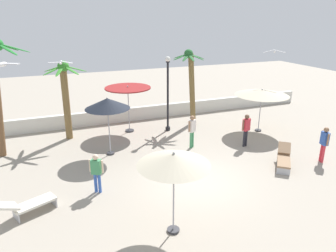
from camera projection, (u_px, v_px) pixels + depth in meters
ground_plane at (194, 180)px, 13.03m from camera, size 56.00×56.00×0.00m
boundary_wall at (137, 113)px, 20.42m from camera, size 25.20×0.30×0.86m
patio_umbrella_0 at (107, 104)px, 14.63m from camera, size 2.13×2.13×2.88m
patio_umbrella_1 at (174, 160)px, 9.12m from camera, size 2.20×2.20×2.75m
patio_umbrella_2 at (262, 93)px, 17.81m from camera, size 3.06×3.06×2.54m
patio_umbrella_3 at (128, 90)px, 17.71m from camera, size 2.60×2.60×2.74m
palm_tree_0 at (191, 78)px, 18.82m from camera, size 1.98×1.98×4.63m
palm_tree_1 at (65, 91)px, 16.60m from camera, size 2.27×2.30×4.28m
lamp_post_1 at (168, 91)px, 17.91m from camera, size 0.30×0.30×4.34m
lounge_chair_0 at (284, 158)px, 14.13m from camera, size 1.63×1.78×0.83m
lounge_chair_1 at (28, 204)px, 10.64m from camera, size 1.92×1.25×0.82m
guest_0 at (192, 128)px, 15.90m from camera, size 0.50×0.38×1.73m
guest_1 at (96, 170)px, 11.83m from camera, size 0.50×0.39×1.59m
guest_2 at (246, 127)px, 16.06m from camera, size 0.54×0.33×1.74m
guest_3 at (324, 141)px, 14.33m from camera, size 0.33×0.54×1.71m
seagull_0 at (61, 63)px, 12.75m from camera, size 0.96×0.39×0.14m
seagull_1 at (275, 52)px, 18.63m from camera, size 1.15×0.84×0.21m
seagull_2 at (2, 64)px, 8.12m from camera, size 0.85×0.61×0.14m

